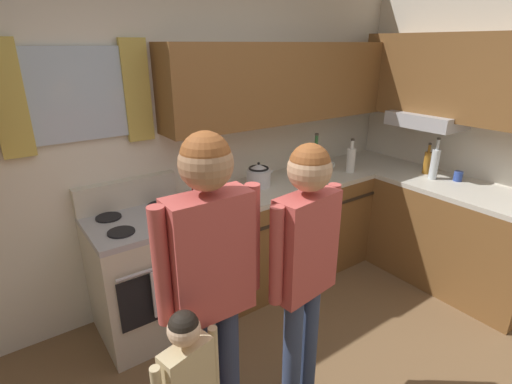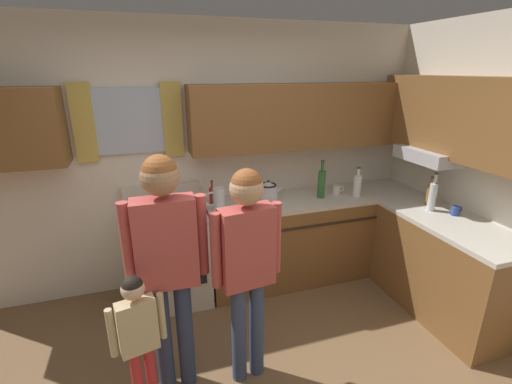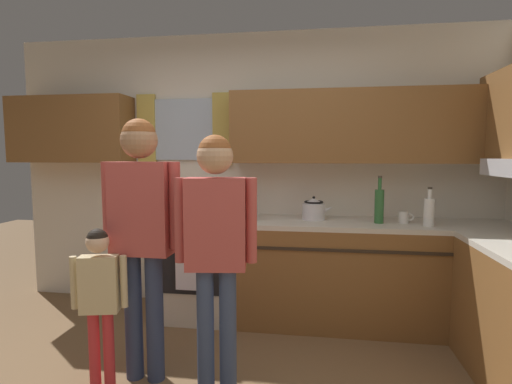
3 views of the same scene
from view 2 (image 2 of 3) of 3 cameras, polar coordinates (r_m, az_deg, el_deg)
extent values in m
cube|color=silver|center=(3.63, -9.15, 5.25)|extent=(4.60, 0.10, 2.60)
cube|color=silver|center=(3.45, -19.62, 10.62)|extent=(0.58, 0.03, 0.58)
cube|color=gold|center=(3.47, -25.94, 9.86)|extent=(0.18, 0.04, 0.68)
cube|color=gold|center=(3.45, -13.24, 11.21)|extent=(0.18, 0.04, 0.68)
cube|color=brown|center=(3.68, 8.53, 11.97)|extent=(2.41, 0.32, 0.63)
cube|color=brown|center=(3.60, 30.51, 10.09)|extent=(0.32, 1.79, 0.70)
cube|color=#B7B7BC|center=(3.78, 26.26, 5.33)|extent=(0.40, 0.60, 0.12)
cube|color=brown|center=(3.94, 9.24, -7.10)|extent=(2.31, 0.62, 0.86)
cube|color=beige|center=(3.76, 9.60, -0.94)|extent=(2.31, 0.62, 0.04)
cube|color=brown|center=(3.73, 28.07, -10.85)|extent=(0.62, 1.31, 0.86)
cube|color=beige|center=(3.55, 29.19, -4.49)|extent=(0.62, 1.31, 0.04)
cube|color=#2D2319|center=(3.57, 11.76, -5.00)|extent=(2.19, 0.01, 0.02)
cube|color=beige|center=(3.57, -13.77, -10.35)|extent=(0.73, 0.62, 0.86)
cube|color=black|center=(3.27, -13.36, -12.21)|extent=(0.61, 0.01, 0.36)
cylinder|color=#ADADB2|center=(3.14, -13.63, -9.01)|extent=(0.61, 0.02, 0.02)
cube|color=#ADADB2|center=(3.38, -14.36, -3.68)|extent=(0.73, 0.62, 0.04)
cube|color=beige|center=(3.59, -14.84, -0.30)|extent=(0.73, 0.08, 0.20)
cylinder|color=black|center=(3.24, -17.44, -4.49)|extent=(0.17, 0.17, 0.01)
cylinder|color=black|center=(3.25, -11.01, -3.82)|extent=(0.17, 0.17, 0.01)
cylinder|color=black|center=(3.49, -17.55, -2.77)|extent=(0.17, 0.17, 0.01)
cylinder|color=black|center=(3.51, -11.59, -2.16)|extent=(0.17, 0.17, 0.01)
cube|color=silver|center=(3.22, -13.36, -11.92)|extent=(0.20, 0.02, 0.34)
cylinder|color=#2D6633|center=(3.69, 10.43, 1.20)|extent=(0.08, 0.08, 0.28)
cylinder|color=#2D6633|center=(3.63, 10.61, 4.04)|extent=(0.03, 0.03, 0.10)
cylinder|color=#3F382D|center=(3.62, 10.66, 4.91)|extent=(0.03, 0.03, 0.02)
cylinder|color=white|center=(3.82, 15.91, 0.92)|extent=(0.08, 0.08, 0.22)
cylinder|color=white|center=(3.77, 16.12, 3.06)|extent=(0.03, 0.03, 0.08)
cylinder|color=#3F382D|center=(3.76, 16.18, 3.74)|extent=(0.03, 0.03, 0.02)
cylinder|color=#B27223|center=(3.82, 26.09, -0.46)|extent=(0.06, 0.06, 0.20)
cylinder|color=#B27223|center=(3.79, 26.39, 1.46)|extent=(0.02, 0.02, 0.07)
cylinder|color=#3F382D|center=(3.77, 26.48, 2.09)|extent=(0.03, 0.03, 0.02)
cylinder|color=red|center=(3.47, -7.01, -0.69)|extent=(0.06, 0.06, 0.17)
cylinder|color=red|center=(3.44, -7.09, 1.11)|extent=(0.02, 0.02, 0.06)
cylinder|color=#3F382D|center=(3.43, -7.11, 1.71)|extent=(0.03, 0.03, 0.02)
cylinder|color=silver|center=(3.68, 26.42, -0.75)|extent=(0.07, 0.07, 0.26)
cylinder|color=silver|center=(3.63, 26.82, 1.86)|extent=(0.03, 0.03, 0.09)
cylinder|color=#3F382D|center=(3.61, 26.95, 2.67)|extent=(0.03, 0.03, 0.02)
cylinder|color=white|center=(3.85, 12.79, 0.34)|extent=(0.08, 0.08, 0.09)
torus|color=white|center=(3.87, 13.46, 0.48)|extent=(0.07, 0.01, 0.07)
cylinder|color=#2D479E|center=(3.69, 29.29, -2.61)|extent=(0.07, 0.07, 0.08)
torus|color=#2D479E|center=(3.72, 29.81, -2.45)|extent=(0.06, 0.01, 0.06)
cylinder|color=silver|center=(3.59, 1.95, -0.17)|extent=(0.20, 0.20, 0.14)
cone|color=silver|center=(3.56, 1.97, 1.28)|extent=(0.18, 0.18, 0.05)
sphere|color=black|center=(3.55, 1.98, 1.74)|extent=(0.02, 0.02, 0.02)
cone|color=silver|center=(3.62, 3.89, 0.46)|extent=(0.09, 0.04, 0.07)
torus|color=black|center=(3.56, 1.97, 1.12)|extent=(0.17, 0.17, 0.02)
cylinder|color=silver|center=(3.32, -5.96, -1.17)|extent=(0.11, 0.11, 0.22)
torus|color=silver|center=(3.30, -7.14, -1.11)|extent=(0.14, 0.02, 0.14)
cylinder|color=#2D3856|center=(2.70, -11.26, -21.40)|extent=(0.11, 0.11, 0.83)
cylinder|color=#2D3856|center=(2.70, -14.62, -21.74)|extent=(0.11, 0.11, 0.83)
cube|color=#BF4C47|center=(2.30, -14.25, -7.95)|extent=(0.39, 0.17, 0.59)
cylinder|color=#BF4C47|center=(2.31, -8.66, -6.84)|extent=(0.07, 0.07, 0.54)
cylinder|color=#BF4C47|center=(2.30, -19.97, -7.94)|extent=(0.07, 0.07, 0.54)
sphere|color=#A87A56|center=(2.15, -15.18, 2.34)|extent=(0.23, 0.23, 0.23)
sphere|color=brown|center=(2.14, -15.24, 3.08)|extent=(0.21, 0.21, 0.21)
cylinder|color=#38476B|center=(2.74, 0.10, -20.96)|extent=(0.11, 0.11, 0.78)
cylinder|color=#38476B|center=(2.70, -2.76, -21.75)|extent=(0.11, 0.11, 0.78)
cube|color=#BF4C47|center=(2.34, -1.44, -8.84)|extent=(0.37, 0.20, 0.55)
cylinder|color=#BF4C47|center=(2.41, 3.24, -7.35)|extent=(0.07, 0.07, 0.51)
cylinder|color=#BF4C47|center=(2.26, -6.47, -9.38)|extent=(0.07, 0.07, 0.51)
sphere|color=tan|center=(2.18, -1.53, 0.58)|extent=(0.21, 0.21, 0.21)
sphere|color=brown|center=(2.17, -1.53, 1.25)|extent=(0.20, 0.20, 0.20)
cylinder|color=red|center=(2.70, -16.38, -26.61)|extent=(0.07, 0.07, 0.50)
cylinder|color=red|center=(2.69, -18.41, -27.07)|extent=(0.07, 0.07, 0.50)
cube|color=#D1BC8C|center=(2.42, -18.44, -19.72)|extent=(0.24, 0.15, 0.35)
cylinder|color=#D1BC8C|center=(2.43, -14.87, -18.64)|extent=(0.04, 0.04, 0.33)
cylinder|color=#D1BC8C|center=(2.39, -22.17, -20.21)|extent=(0.04, 0.04, 0.33)
sphere|color=beige|center=(2.26, -19.16, -14.44)|extent=(0.14, 0.14, 0.14)
sphere|color=black|center=(2.26, -19.21, -14.07)|extent=(0.13, 0.13, 0.13)
camera|label=1|loc=(0.97, -58.37, 1.62)|focal=27.24mm
camera|label=3|loc=(1.37, 74.60, -26.43)|focal=27.48mm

